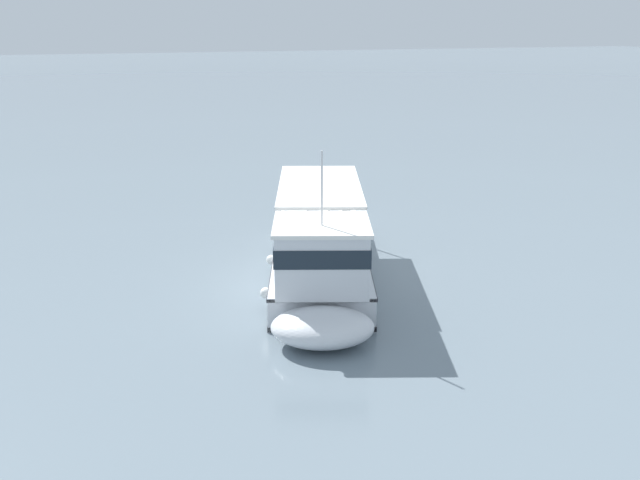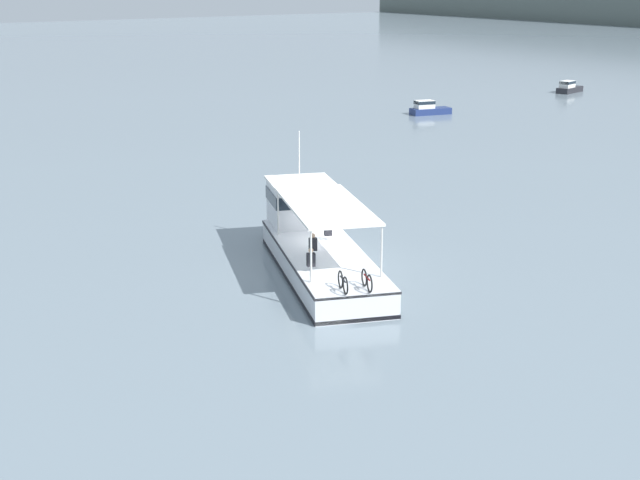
% 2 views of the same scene
% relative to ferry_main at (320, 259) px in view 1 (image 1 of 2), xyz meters
% --- Properties ---
extents(ground_plane, '(400.00, 400.00, 0.00)m').
position_rel_ferry_main_xyz_m(ground_plane, '(0.34, 0.59, -1.02)').
color(ground_plane, slate).
extents(ferry_main, '(12.99, 7.26, 5.32)m').
position_rel_ferry_main_xyz_m(ferry_main, '(0.00, 0.00, 0.00)').
color(ferry_main, silver).
rests_on(ferry_main, ground).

